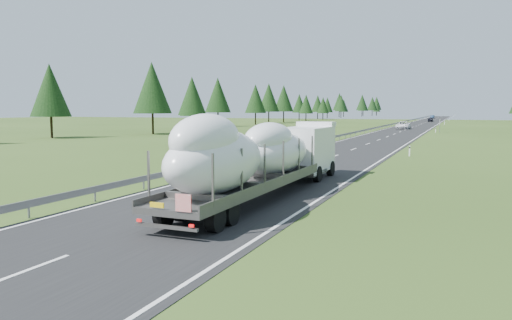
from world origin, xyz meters
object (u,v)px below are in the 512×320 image
at_px(highway_sign, 440,123).
at_px(distant_car_dark, 430,119).
at_px(distant_car_blue, 432,117).
at_px(boat_truck, 262,154).
at_px(distant_van, 403,125).

distance_m(highway_sign, distant_car_dark, 83.35).
distance_m(distant_car_dark, distant_car_blue, 64.09).
relative_size(distant_car_dark, distant_car_blue, 1.01).
bearing_deg(boat_truck, distant_car_blue, 90.92).
relative_size(boat_truck, distant_car_blue, 4.27).
bearing_deg(distant_van, distant_car_dark, 88.97).
xyz_separation_m(distant_van, distant_car_blue, (-0.80, 131.70, -0.07)).
distance_m(boat_truck, distant_car_dark, 159.07).
bearing_deg(distant_car_dark, distant_van, -94.79).
relative_size(highway_sign, distant_car_blue, 0.57).
bearing_deg(highway_sign, distant_car_dark, 94.32).
relative_size(boat_truck, distant_van, 3.28).
bearing_deg(distant_car_dark, highway_sign, -88.86).
relative_size(boat_truck, distant_car_dark, 4.23).
bearing_deg(highway_sign, boat_truck, -94.06).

